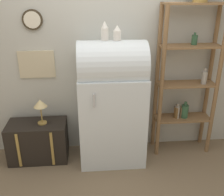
{
  "coord_description": "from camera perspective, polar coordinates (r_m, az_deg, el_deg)",
  "views": [
    {
      "loc": [
        -0.24,
        -2.56,
        2.04
      ],
      "look_at": [
        0.0,
        0.27,
        0.83
      ],
      "focal_mm": 42.0,
      "sensor_mm": 36.0,
      "label": 1
    }
  ],
  "objects": [
    {
      "name": "wall_back",
      "position": [
        3.22,
        -0.57,
        10.78
      ],
      "size": [
        7.0,
        0.09,
        2.7
      ],
      "color": "#B7B7AD",
      "rests_on": "ground_plane"
    },
    {
      "name": "ground_plane",
      "position": [
        3.28,
        0.39,
        -15.25
      ],
      "size": [
        12.0,
        12.0,
        0.0
      ],
      "primitive_type": "plane",
      "color": "#7A664C"
    },
    {
      "name": "suitcase_trunk",
      "position": [
        3.46,
        -15.74,
        -8.99
      ],
      "size": [
        0.72,
        0.39,
        0.5
      ],
      "color": "black",
      "rests_on": "ground_plane"
    },
    {
      "name": "shelf_unit",
      "position": [
        3.34,
        15.99,
        3.95
      ],
      "size": [
        0.73,
        0.28,
        1.88
      ],
      "color": "olive",
      "rests_on": "ground_plane"
    },
    {
      "name": "desk_lamp",
      "position": [
        3.22,
        -15.34,
        -1.48
      ],
      "size": [
        0.16,
        0.16,
        0.32
      ],
      "color": "#AD8942",
      "rests_on": "suitcase_trunk"
    },
    {
      "name": "refrigerator",
      "position": [
        3.11,
        -0.02,
        -1.01
      ],
      "size": [
        0.78,
        0.6,
        1.5
      ],
      "color": "silver",
      "rests_on": "ground_plane"
    },
    {
      "name": "vase_left",
      "position": [
        2.88,
        -1.59,
        14.29
      ],
      "size": [
        0.08,
        0.08,
        0.2
      ],
      "color": "white",
      "rests_on": "refrigerator"
    },
    {
      "name": "vase_center",
      "position": [
        2.88,
        1.14,
        13.9
      ],
      "size": [
        0.08,
        0.08,
        0.16
      ],
      "color": "white",
      "rests_on": "refrigerator"
    }
  ]
}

